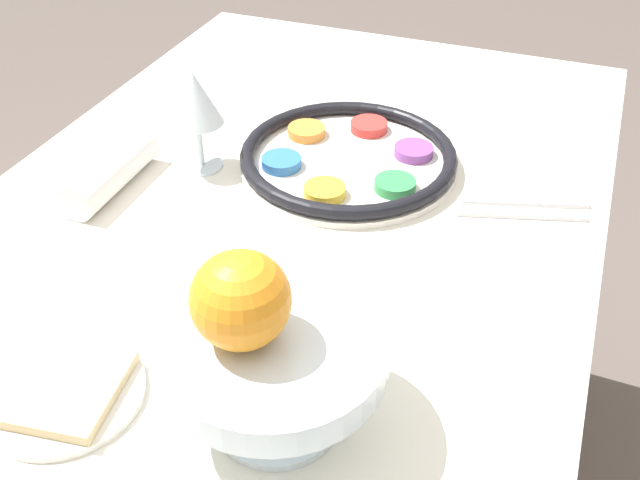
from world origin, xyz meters
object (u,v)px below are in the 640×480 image
(wine_glass, at_px, (195,100))
(orange_fruit, at_px, (240,300))
(napkin_roll, at_px, (111,172))
(seder_plate, at_px, (348,158))
(bread_plate, at_px, (63,391))
(fruit_stand, at_px, (274,359))

(wine_glass, height_order, orange_fruit, orange_fruit)
(orange_fruit, relative_size, napkin_roll, 0.50)
(wine_glass, bearing_deg, napkin_roll, -42.92)
(orange_fruit, distance_m, napkin_roll, 0.47)
(seder_plate, xyz_separation_m, napkin_roll, (0.17, -0.28, 0.01))
(seder_plate, height_order, bread_plate, seder_plate)
(seder_plate, bearing_deg, orange_fruit, 7.54)
(seder_plate, distance_m, fruit_stand, 0.46)
(fruit_stand, xyz_separation_m, napkin_roll, (-0.29, -0.37, -0.05))
(wine_glass, relative_size, orange_fruit, 1.67)
(wine_glass, distance_m, bread_plate, 0.44)
(fruit_stand, height_order, orange_fruit, orange_fruit)
(fruit_stand, height_order, napkin_roll, fruit_stand)
(seder_plate, distance_m, wine_glass, 0.23)
(fruit_stand, relative_size, orange_fruit, 2.34)
(seder_plate, xyz_separation_m, orange_fruit, (0.46, 0.06, 0.13))
(seder_plate, relative_size, napkin_roll, 1.78)
(wine_glass, xyz_separation_m, fruit_stand, (0.38, 0.28, -0.02))
(wine_glass, bearing_deg, seder_plate, 110.35)
(napkin_roll, bearing_deg, seder_plate, 120.44)
(bread_plate, distance_m, napkin_roll, 0.37)
(wine_glass, distance_m, orange_fruit, 0.46)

